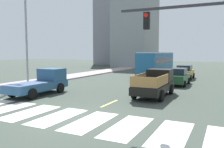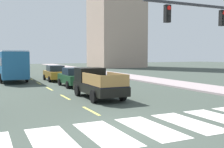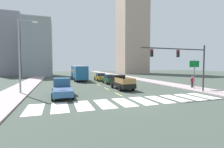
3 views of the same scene
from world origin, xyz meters
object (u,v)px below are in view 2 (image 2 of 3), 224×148
object	(u,v)px
pickup_stakebed	(96,84)
sedan_near_right	(73,77)
sedan_mid	(55,73)
city_bus	(11,63)

from	to	relation	value
pickup_stakebed	sedan_near_right	size ratio (longest dim) A/B	1.18
sedan_near_right	sedan_mid	bearing A→B (deg)	90.42
city_bus	sedan_near_right	world-z (taller)	city_bus
city_bus	pickup_stakebed	bearing A→B (deg)	-73.46
sedan_mid	city_bus	bearing A→B (deg)	146.77
city_bus	sedan_near_right	xyz separation A→B (m)	(4.59, -8.68, -1.09)
sedan_mid	sedan_near_right	distance (m)	6.04
city_bus	sedan_near_right	size ratio (longest dim) A/B	2.45
pickup_stakebed	sedan_mid	world-z (taller)	pickup_stakebed
pickup_stakebed	sedan_near_right	world-z (taller)	pickup_stakebed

